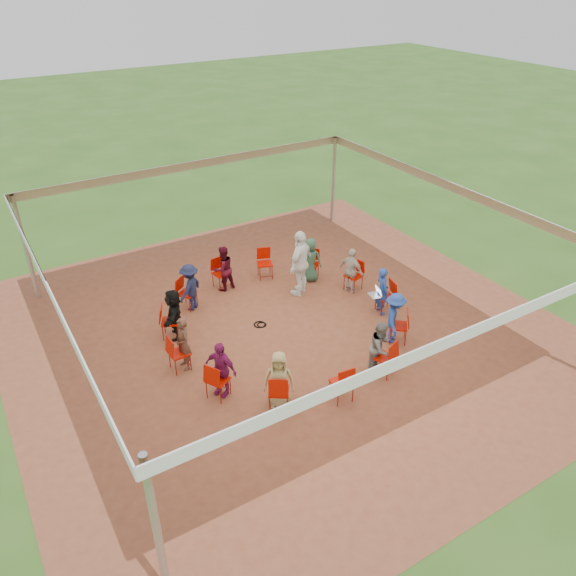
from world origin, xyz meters
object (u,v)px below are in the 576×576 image
chair_0 (386,297)px  person_seated_5 (174,314)px  chair_6 (170,322)px  chair_12 (399,326)px  chair_9 (279,391)px  person_seated_2 (310,260)px  person_seated_0 (382,291)px  person_seated_9 (381,348)px  chair_7 (179,353)px  person_seated_4 (190,287)px  chair_4 (221,274)px  person_seated_6 (183,344)px  person_seated_1 (351,271)px  chair_1 (354,276)px  chair_5 (187,293)px  laptop (377,293)px  chair_8 (218,380)px  chair_10 (342,383)px  chair_3 (265,264)px  person_seated_10 (394,318)px  person_seated_3 (223,268)px  person_seated_7 (221,369)px  cable_coil (260,325)px  person_seated_8 (279,380)px  chair_11 (385,358)px  standing_person (301,263)px  chair_2 (311,265)px

chair_0 → person_seated_5: 5.48m
chair_6 → chair_12: (4.67, -3.07, 0.00)m
chair_9 → person_seated_2: (3.53, 4.19, 0.22)m
person_seated_0 → person_seated_9: same height
chair_7 → person_seated_4: person_seated_4 is taller
chair_0 → chair_4: 4.64m
chair_9 → person_seated_6: 2.57m
chair_7 → person_seated_1: size_ratio=0.68×
chair_1 → chair_5: bearing=55.4°
chair_4 → laptop: chair_4 is taller
person_seated_2 → chair_8: bearing=82.9°
chair_8 → chair_10: size_ratio=1.00×
chair_3 → person_seated_4: 2.57m
chair_3 → chair_5: same height
chair_1 → person_seated_10: (-0.66, -2.48, 0.22)m
chair_0 → chair_8: same height
person_seated_3 → person_seated_7: 4.44m
chair_4 → person_seated_7: 4.54m
chair_3 → person_seated_3: bearing=18.9°
chair_1 → chair_3: bearing=27.7°
chair_10 → chair_12: size_ratio=1.00×
chair_1 → laptop: chair_1 is taller
person_seated_1 → person_seated_2: 1.29m
chair_0 → person_seated_10: bearing=161.1°
person_seated_5 → cable_coil: size_ratio=3.54×
chair_10 → person_seated_3: size_ratio=0.68×
person_seated_5 → person_seated_8: (0.93, -3.45, 0.00)m
person_seated_8 → chair_11: bearing=25.3°
chair_8 → standing_person: standing_person is taller
person_seated_8 → person_seated_9: 2.51m
person_seated_0 → person_seated_8: bearing=124.6°
standing_person → cable_coil: (-1.74, -0.82, -0.94)m
person_seated_2 → person_seated_3: (-2.36, 0.84, 0.00)m
chair_1 → person_seated_4: 4.54m
chair_4 → person_seated_10: size_ratio=0.68×
chair_4 → standing_person: size_ratio=0.47×
chair_2 → person_seated_4: size_ratio=0.68×
chair_8 → chair_12: bearing=55.4°
chair_8 → chair_7: bearing=166.2°
cable_coil → laptop: laptop is taller
chair_3 → person_seated_10: (1.12, -4.40, 0.22)m
chair_1 → cable_coil: bearing=78.5°
chair_7 → chair_10: bearing=41.5°
person_seated_2 → person_seated_1: bearing=166.2°
chair_0 → person_seated_5: bearing=83.2°
person_seated_10 → person_seated_6: bearing=110.8°
chair_12 → person_seated_2: size_ratio=0.68×
chair_11 → chair_9: bearing=152.3°
chair_0 → person_seated_10: size_ratio=0.68×
person_seated_2 → person_seated_10: same height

